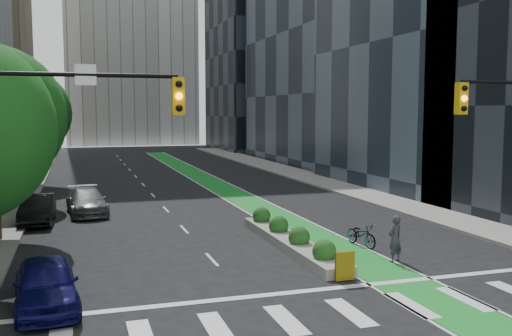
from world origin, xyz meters
TOP-DOWN VIEW (x-y plane):
  - ground at (0.00, 0.00)m, footprint 160.00×160.00m
  - sidewalk_left at (-11.80, 25.00)m, footprint 3.60×90.00m
  - sidewalk_right at (11.80, 25.00)m, footprint 3.60×90.00m
  - bike_lane_paint at (3.00, 30.00)m, footprint 2.20×70.00m
  - building_dark_end at (20.00, 68.00)m, footprint 14.00×18.00m
  - tree_midfar at (-11.00, 22.00)m, footprint 5.60×5.60m
  - tree_far at (-11.00, 32.00)m, footprint 6.60×6.60m
  - signal_left at (-8.70, 0.46)m, footprint 6.14×0.51m
  - median_planter at (1.20, 7.04)m, footprint 1.20×10.26m
  - bicycle at (4.20, 6.24)m, footprint 0.98×2.04m
  - cyclist at (4.19, 3.52)m, footprint 0.78×0.64m
  - parked_car_left_near at (-8.45, 2.00)m, footprint 2.11×4.53m
  - parked_car_left_mid at (-9.50, 15.81)m, footprint 1.71×4.55m
  - parked_car_left_far at (-7.00, 17.85)m, footprint 2.45×5.14m

SIDE VIEW (x-z plane):
  - ground at x=0.00m, z-range 0.00..0.00m
  - bike_lane_paint at x=3.00m, z-range 0.00..0.01m
  - sidewalk_left at x=-11.80m, z-range 0.00..0.15m
  - sidewalk_right at x=11.80m, z-range 0.00..0.15m
  - median_planter at x=1.20m, z-range -0.18..0.92m
  - bicycle at x=4.20m, z-range 0.00..1.03m
  - parked_car_left_far at x=-7.00m, z-range 0.00..1.45m
  - parked_car_left_mid at x=-9.50m, z-range 0.00..1.49m
  - parked_car_left_near at x=-8.45m, z-range 0.00..1.50m
  - cyclist at x=4.19m, z-range 0.00..1.83m
  - signal_left at x=-8.70m, z-range 1.18..8.38m
  - tree_midfar at x=-11.00m, z-range 1.07..8.83m
  - tree_far at x=-11.00m, z-range 1.19..10.20m
  - building_dark_end at x=20.00m, z-range 0.00..28.00m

